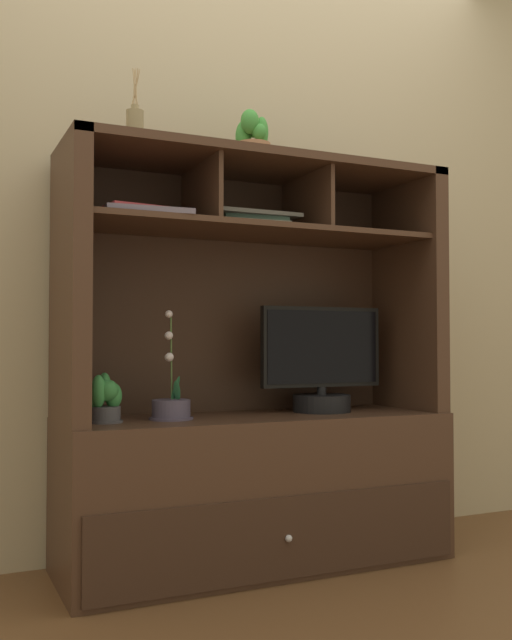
% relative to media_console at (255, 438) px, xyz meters
% --- Properties ---
extents(floor_plane, '(6.00, 6.00, 0.02)m').
position_rel_media_console_xyz_m(floor_plane, '(0.00, -0.01, -0.47)').
color(floor_plane, brown).
rests_on(floor_plane, ground).
extents(back_wall, '(6.00, 0.02, 2.80)m').
position_rel_media_console_xyz_m(back_wall, '(0.00, 0.27, 0.94)').
color(back_wall, tan).
rests_on(back_wall, ground).
extents(media_console, '(1.42, 0.52, 1.48)m').
position_rel_media_console_xyz_m(media_console, '(0.00, 0.00, 0.00)').
color(media_console, '#452C1E').
rests_on(media_console, ground).
extents(tv_monitor, '(0.51, 0.22, 0.40)m').
position_rel_media_console_xyz_m(tv_monitor, '(0.28, 0.00, 0.25)').
color(tv_monitor, black).
rests_on(tv_monitor, media_console).
extents(potted_orchid, '(0.15, 0.15, 0.38)m').
position_rel_media_console_xyz_m(potted_orchid, '(-0.33, -0.03, 0.13)').
color(potted_orchid, '#4D445B').
rests_on(potted_orchid, media_console).
extents(potted_fern, '(0.12, 0.13, 0.16)m').
position_rel_media_console_xyz_m(potted_fern, '(-0.57, -0.03, 0.16)').
color(potted_fern, '#444348').
rests_on(potted_fern, media_console).
extents(magazine_stack_left, '(0.31, 0.31, 0.03)m').
position_rel_media_console_xyz_m(magazine_stack_left, '(-0.45, -0.06, 0.78)').
color(magazine_stack_left, slate).
rests_on(magazine_stack_left, media_console).
extents(magazine_stack_centre, '(0.32, 0.30, 0.06)m').
position_rel_media_console_xyz_m(magazine_stack_centre, '(-0.02, 0.03, 0.80)').
color(magazine_stack_centre, gray).
rests_on(magazine_stack_centre, media_console).
extents(diffuser_bottle, '(0.06, 0.06, 0.27)m').
position_rel_media_console_xyz_m(diffuser_bottle, '(-0.46, -0.01, 1.09)').
color(diffuser_bottle, '#8F7C54').
rests_on(diffuser_bottle, media_console).
extents(potted_succulent, '(0.15, 0.15, 0.20)m').
position_rel_media_console_xyz_m(potted_succulent, '(-0.00, 0.02, 1.11)').
color(potted_succulent, '#AB704B').
rests_on(potted_succulent, media_console).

